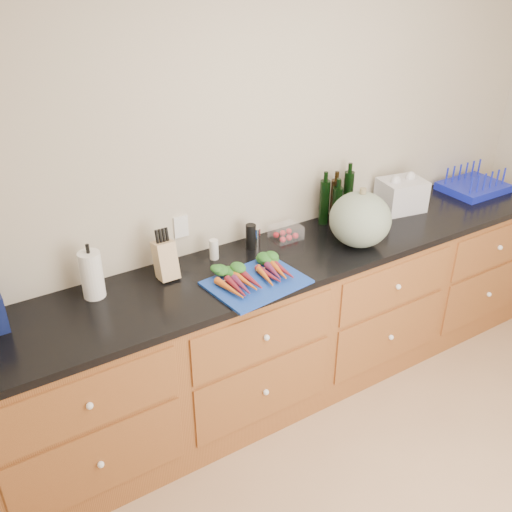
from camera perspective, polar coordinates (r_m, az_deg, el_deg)
wall_back at (r=3.29m, az=1.61°, el=8.41°), size 4.10×0.05×2.60m
cabinets at (r=3.45m, az=4.45°, el=-6.60°), size 3.60×0.64×0.90m
countertop at (r=3.21m, az=4.72°, el=0.27°), size 3.64×0.62×0.04m
cutting_board at (r=2.88m, az=0.03°, el=-2.65°), size 0.51×0.41×0.01m
carrots at (r=2.89m, az=-0.42°, el=-1.79°), size 0.38×0.28×0.05m
squash at (r=3.23m, az=10.38°, el=3.62°), size 0.35×0.35×0.31m
paper_towel at (r=2.83m, az=-16.10°, el=-1.82°), size 0.11×0.11×0.24m
knife_block at (r=2.92m, az=-9.04°, el=-0.40°), size 0.10×0.10×0.20m
grinder_salt at (r=3.08m, az=-4.22°, el=0.66°), size 0.05×0.05×0.11m
grinder_pepper at (r=3.18m, az=-0.52°, el=1.97°), size 0.06×0.06×0.14m
canister_chrome at (r=3.20m, az=-0.01°, el=1.89°), size 0.05×0.05×0.12m
tomato_box at (r=3.30m, az=3.01°, el=2.37°), size 0.17×0.13×0.08m
bottles at (r=3.51m, az=8.04°, el=5.52°), size 0.24×0.13×0.29m
grocery_bag at (r=3.76m, az=14.32°, el=5.94°), size 0.31×0.26×0.20m
dish_rack at (r=4.23m, az=20.92°, el=6.63°), size 0.41×0.33×0.17m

